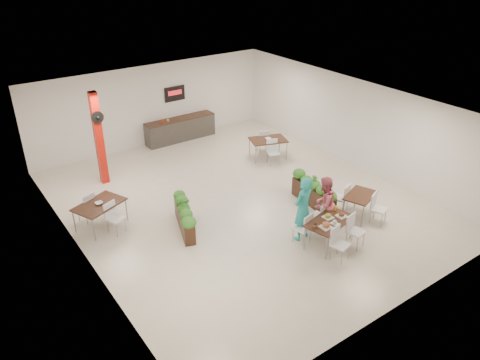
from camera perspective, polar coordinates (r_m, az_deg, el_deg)
name	(u,v)px	position (r m, az deg, el deg)	size (l,w,h in m)	color
ground	(239,202)	(14.96, -0.07, -2.64)	(12.00, 12.00, 0.00)	beige
room_shell	(239,144)	(14.07, -0.07, 4.46)	(10.10, 12.10, 3.22)	white
red_column	(99,138)	(16.15, -16.82, 4.95)	(0.40, 0.41, 3.20)	#B4160C
service_counter	(180,129)	(19.61, -7.28, 6.24)	(3.00, 0.64, 2.20)	#32302D
main_table	(329,224)	(12.87, 10.84, -5.33)	(1.55, 1.85, 0.92)	black
diner_man	(303,209)	(12.86, 7.66, -3.49)	(0.69, 0.45, 1.88)	teal
diner_woman	(324,204)	(13.41, 10.16, -2.88)	(0.80, 0.62, 1.65)	#DD6277
planter_left	(184,214)	(13.44, -6.82, -4.10)	(0.90, 1.82, 0.99)	black
planter_right	(314,191)	(14.72, 8.96, -1.33)	(0.54, 1.94, 1.02)	black
side_table_a	(100,207)	(13.99, -16.74, -3.18)	(1.63, 1.66, 0.92)	black
side_table_b	(268,142)	(17.76, 3.44, 4.65)	(1.56, 1.67, 0.92)	black
side_table_c	(360,199)	(14.33, 14.42, -2.23)	(1.25, 1.66, 0.92)	black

